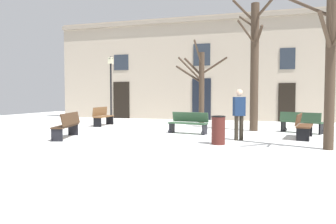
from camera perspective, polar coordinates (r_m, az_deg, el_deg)
ground_plane at (r=12.16m, az=-2.19°, el=-4.24°), size 31.02×31.02×0.00m
building_facade at (r=20.39m, az=5.42°, el=8.02°), size 19.39×0.60×6.56m
tree_left_of_center at (r=14.22m, az=15.36°, el=8.56°), size 2.02×2.14×5.77m
tree_foreground at (r=16.38m, az=5.89°, el=5.05°), size 2.81×2.06×4.15m
tree_center at (r=9.93m, az=27.23°, el=7.91°), size 2.09×2.03×4.59m
streetlamp at (r=18.54m, az=-10.30°, el=5.36°), size 0.30×0.30×3.80m
litter_bin at (r=9.98m, az=9.08°, el=-3.23°), size 0.45×0.45×0.90m
bench_back_to_back_right at (r=13.97m, az=22.93°, el=-1.70°), size 1.69×1.17×0.86m
bench_near_center_tree at (r=11.87m, az=-17.76°, el=-2.24°), size 0.91×1.87×0.92m
bench_by_litter_bin at (r=12.22m, az=23.24°, el=-2.30°), size 0.81×1.70×0.88m
bench_far_corner at (r=16.44m, az=-11.73°, el=-0.75°), size 0.54×1.62×0.96m
bench_near_lamp at (r=12.73m, az=3.73°, el=-1.97°), size 1.66×0.83×0.86m
person_by_shop_door at (r=11.00m, az=12.73°, el=0.02°), size 0.44×0.37×1.74m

